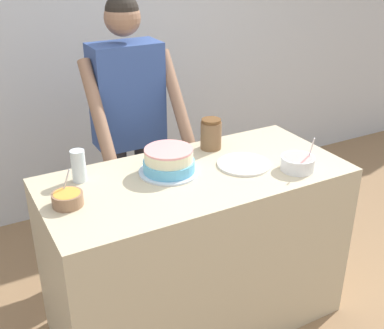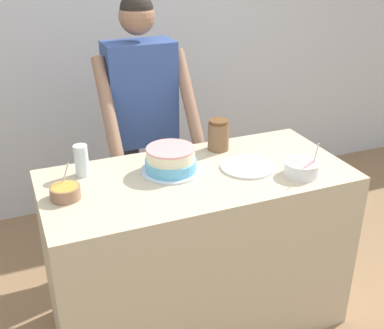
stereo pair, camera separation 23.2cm
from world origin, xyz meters
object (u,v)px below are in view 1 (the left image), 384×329
object	(u,v)px
cake	(169,161)
frosting_bowl_pink	(298,163)
frosting_bowl_orange	(68,198)
person_baker	(129,112)
ceramic_plate	(244,164)
drinking_glass	(79,166)
stoneware_jar	(211,134)

from	to	relation	value
cake	frosting_bowl_pink	bearing A→B (deg)	-25.88
cake	frosting_bowl_orange	size ratio (longest dim) A/B	2.01
person_baker	frosting_bowl_orange	world-z (taller)	person_baker
cake	frosting_bowl_pink	distance (m)	0.65
ceramic_plate	cake	bearing A→B (deg)	163.60
cake	ceramic_plate	world-z (taller)	cake
person_baker	drinking_glass	xyz separation A→B (m)	(-0.47, -0.52, -0.03)
person_baker	frosting_bowl_pink	world-z (taller)	person_baker
person_baker	ceramic_plate	world-z (taller)	person_baker
frosting_bowl_pink	ceramic_plate	xyz separation A→B (m)	(-0.21, 0.17, -0.03)
frosting_bowl_orange	drinking_glass	distance (m)	0.24
ceramic_plate	stoneware_jar	bearing A→B (deg)	97.94
frosting_bowl_orange	stoneware_jar	bearing A→B (deg)	15.33
person_baker	frosting_bowl_pink	xyz separation A→B (m)	(0.53, -0.93, -0.07)
frosting_bowl_pink	ceramic_plate	distance (m)	0.27
person_baker	cake	distance (m)	0.65
frosting_bowl_pink	stoneware_jar	distance (m)	0.51
drinking_glass	stoneware_jar	bearing A→B (deg)	2.63
frosting_bowl_orange	frosting_bowl_pink	size ratio (longest dim) A/B	0.81
person_baker	drinking_glass	size ratio (longest dim) A/B	10.81
frosting_bowl_pink	drinking_glass	distance (m)	1.09
person_baker	ceramic_plate	size ratio (longest dim) A/B	6.22
person_baker	cake	bearing A→B (deg)	-94.38
person_baker	drinking_glass	distance (m)	0.70
drinking_glass	cake	bearing A→B (deg)	-16.75
frosting_bowl_orange	frosting_bowl_pink	bearing A→B (deg)	-10.38
person_baker	frosting_bowl_pink	size ratio (longest dim) A/B	9.17
cake	frosting_bowl_orange	xyz separation A→B (m)	(-0.53, -0.08, -0.03)
frosting_bowl_pink	drinking_glass	world-z (taller)	frosting_bowl_pink
ceramic_plate	person_baker	bearing A→B (deg)	113.26
cake	stoneware_jar	size ratio (longest dim) A/B	1.78
person_baker	stoneware_jar	distance (m)	0.57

